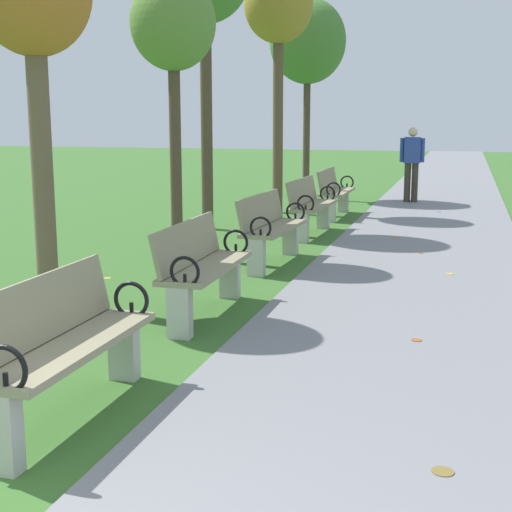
% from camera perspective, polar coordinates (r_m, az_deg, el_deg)
% --- Properties ---
extents(paved_walkway, '(2.70, 44.00, 0.02)m').
position_cam_1_polar(paved_walkway, '(19.61, 14.35, 4.98)').
color(paved_walkway, slate).
rests_on(paved_walkway, ground).
extents(park_bench_2, '(0.48, 1.60, 0.90)m').
position_cam_1_polar(park_bench_2, '(4.75, -14.75, -6.59)').
color(park_bench_2, gray).
rests_on(park_bench_2, ground).
extents(park_bench_3, '(0.50, 1.61, 0.90)m').
position_cam_1_polar(park_bench_3, '(6.97, -4.23, -0.76)').
color(park_bench_3, gray).
rests_on(park_bench_3, ground).
extents(park_bench_4, '(0.55, 1.62, 0.90)m').
position_cam_1_polar(park_bench_4, '(9.39, 1.15, 2.26)').
color(park_bench_4, gray).
rests_on(park_bench_4, ground).
extents(park_bench_5, '(0.53, 1.62, 0.90)m').
position_cam_1_polar(park_bench_5, '(11.79, 4.22, 3.98)').
color(park_bench_5, gray).
rests_on(park_bench_5, ground).
extents(park_bench_6, '(0.48, 1.60, 0.90)m').
position_cam_1_polar(park_bench_6, '(14.00, 6.10, 5.01)').
color(park_bench_6, gray).
rests_on(park_bench_6, ground).
extents(tree_1, '(1.11, 1.11, 3.65)m').
position_cam_1_polar(tree_1, '(7.65, -16.86, 18.16)').
color(tree_1, brown).
rests_on(tree_1, ground).
extents(tree_2, '(1.10, 1.10, 3.66)m').
position_cam_1_polar(tree_2, '(9.92, -6.44, 17.12)').
color(tree_2, '#4C3D2D').
rests_on(tree_2, ground).
extents(tree_4, '(1.30, 1.30, 4.66)m').
position_cam_1_polar(tree_4, '(14.59, 1.76, 18.45)').
color(tree_4, brown).
rests_on(tree_4, ground).
extents(tree_5, '(1.70, 1.70, 4.46)m').
position_cam_1_polar(tree_5, '(17.07, 4.02, 16.18)').
color(tree_5, '#4C3D2D').
rests_on(tree_5, ground).
extents(pedestrian_walking, '(0.53, 0.23, 1.62)m').
position_cam_1_polar(pedestrian_walking, '(16.52, 11.98, 7.25)').
color(pedestrian_walking, '#3D3328').
rests_on(pedestrian_walking, paved_walkway).
extents(scattered_leaves, '(4.92, 15.49, 0.02)m').
position_cam_1_polar(scattered_leaves, '(7.96, 7.36, -2.80)').
color(scattered_leaves, '#AD6B23').
rests_on(scattered_leaves, ground).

